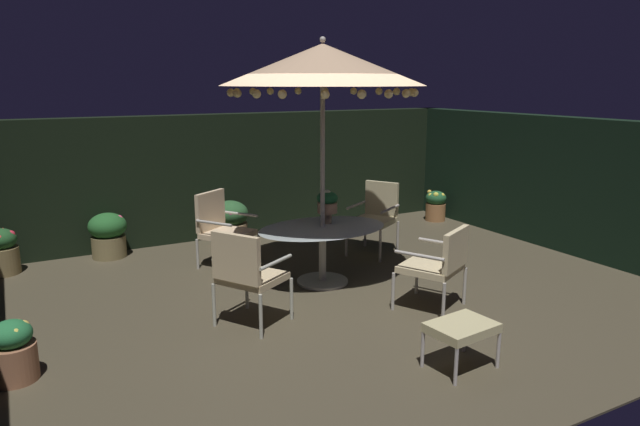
% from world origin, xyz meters
% --- Properties ---
extents(ground_plane, '(8.05, 6.42, 0.02)m').
position_xyz_m(ground_plane, '(0.00, 0.00, -0.01)').
color(ground_plane, '#4A4230').
extents(hedge_backdrop_rear, '(8.05, 0.30, 1.93)m').
position_xyz_m(hedge_backdrop_rear, '(0.00, 3.06, 0.96)').
color(hedge_backdrop_rear, black).
rests_on(hedge_backdrop_rear, ground_plane).
extents(hedge_backdrop_right, '(0.30, 6.42, 1.93)m').
position_xyz_m(hedge_backdrop_right, '(3.88, 0.00, 0.96)').
color(hedge_backdrop_right, black).
rests_on(hedge_backdrop_right, ground_plane).
extents(patio_dining_table, '(1.62, 1.13, 0.71)m').
position_xyz_m(patio_dining_table, '(0.08, 0.31, 0.55)').
color(patio_dining_table, '#B9B4AD').
rests_on(patio_dining_table, ground_plane).
extents(patio_umbrella, '(2.36, 2.36, 2.91)m').
position_xyz_m(patio_umbrella, '(0.08, 0.31, 2.60)').
color(patio_umbrella, '#B3ADA4').
rests_on(patio_umbrella, ground_plane).
extents(centerpiece_planter, '(0.26, 0.26, 0.42)m').
position_xyz_m(centerpiece_planter, '(0.21, 0.44, 0.96)').
color(centerpiece_planter, tan).
rests_on(centerpiece_planter, patio_dining_table).
extents(patio_chair_north, '(0.82, 0.79, 1.01)m').
position_xyz_m(patio_chair_north, '(1.38, 1.08, 0.58)').
color(patio_chair_north, '#B7AFA5').
rests_on(patio_chair_north, ground_plane).
extents(patio_chair_northeast, '(0.84, 0.84, 0.99)m').
position_xyz_m(patio_chair_northeast, '(-0.77, 1.57, 0.55)').
color(patio_chair_northeast, '#B6B3AB').
rests_on(patio_chair_northeast, ground_plane).
extents(patio_chair_east, '(0.80, 0.81, 1.00)m').
position_xyz_m(patio_chair_east, '(-1.22, -0.47, 0.58)').
color(patio_chair_east, '#B4B6A6').
rests_on(patio_chair_east, ground_plane).
extents(patio_chair_southeast, '(0.83, 0.82, 0.91)m').
position_xyz_m(patio_chair_southeast, '(0.76, -1.03, 0.54)').
color(patio_chair_southeast, '#B8B3AA').
rests_on(patio_chair_southeast, ground_plane).
extents(ottoman_footrest, '(0.60, 0.47, 0.41)m').
position_xyz_m(ottoman_footrest, '(0.07, -2.16, 0.35)').
color(ottoman_footrest, '#B7AFAD').
rests_on(ottoman_footrest, ground_plane).
extents(potted_plant_back_right, '(0.52, 0.52, 0.63)m').
position_xyz_m(potted_plant_back_right, '(-2.05, 2.68, 0.33)').
color(potted_plant_back_right, olive).
rests_on(potted_plant_back_right, ground_plane).
extents(potted_plant_left_far, '(0.37, 0.37, 0.52)m').
position_xyz_m(potted_plant_left_far, '(-3.31, -0.55, 0.26)').
color(potted_plant_left_far, '#9E6546').
rests_on(potted_plant_left_far, ground_plane).
extents(potted_plant_front_corner, '(0.55, 0.55, 0.68)m').
position_xyz_m(potted_plant_front_corner, '(-0.33, 2.45, 0.35)').
color(potted_plant_front_corner, tan).
rests_on(potted_plant_front_corner, ground_plane).
extents(potted_plant_back_center, '(0.36, 0.36, 0.53)m').
position_xyz_m(potted_plant_back_center, '(3.41, 2.19, 0.28)').
color(potted_plant_back_center, '#A26C40').
rests_on(potted_plant_back_center, ground_plane).
extents(potted_plant_right_far, '(0.41, 0.41, 0.60)m').
position_xyz_m(potted_plant_right_far, '(-3.37, 2.57, 0.30)').
color(potted_plant_right_far, olive).
rests_on(potted_plant_right_far, ground_plane).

